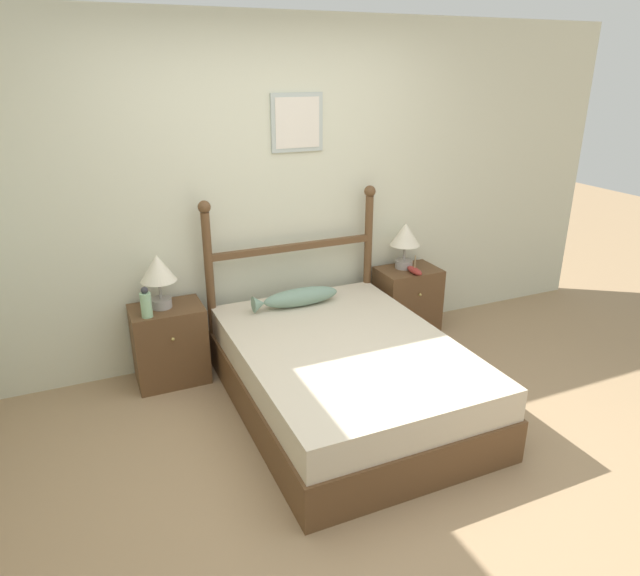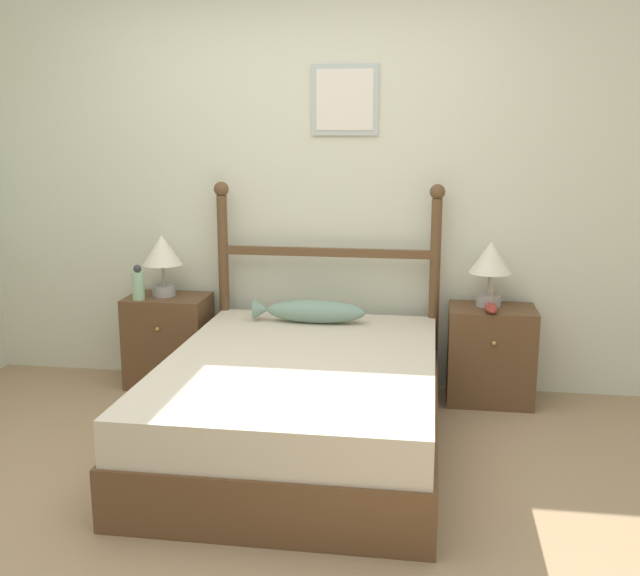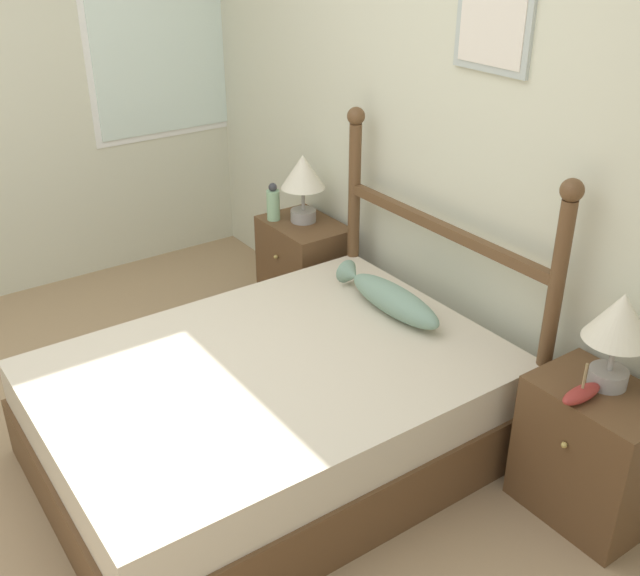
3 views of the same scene
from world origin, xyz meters
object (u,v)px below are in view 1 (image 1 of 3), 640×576
(bed, at_px, (345,375))
(nightstand_left, at_px, (170,344))
(table_lamp_right, at_px, (405,237))
(table_lamp_left, at_px, (158,272))
(nightstand_right, at_px, (407,301))
(bottle, at_px, (146,303))
(model_boat, at_px, (415,270))
(fish_pillow, at_px, (297,298))

(bed, height_order, nightstand_left, nightstand_left)
(nightstand_left, relative_size, table_lamp_right, 1.49)
(table_lamp_left, bearing_deg, nightstand_right, -0.42)
(nightstand_left, bearing_deg, bottle, -141.58)
(bottle, bearing_deg, nightstand_left, 38.42)
(bottle, relative_size, model_boat, 1.12)
(nightstand_left, bearing_deg, nightstand_right, 0.00)
(table_lamp_right, relative_size, fish_pillow, 0.58)
(table_lamp_right, height_order, fish_pillow, table_lamp_right)
(nightstand_right, relative_size, table_lamp_right, 1.49)
(nightstand_right, height_order, fish_pillow, fish_pillow)
(fish_pillow, bearing_deg, table_lamp_left, 170.57)
(nightstand_left, relative_size, bottle, 2.64)
(nightstand_right, relative_size, table_lamp_left, 1.49)
(nightstand_left, bearing_deg, fish_pillow, -8.79)
(bed, bearing_deg, table_lamp_right, 41.96)
(fish_pillow, bearing_deg, model_boat, 1.68)
(nightstand_right, height_order, table_lamp_right, table_lamp_right)
(bottle, distance_m, model_boat, 2.15)
(bed, bearing_deg, model_boat, 36.22)
(nightstand_right, relative_size, model_boat, 2.95)
(table_lamp_right, xyz_separation_m, bottle, (-2.14, -0.16, -0.17))
(bed, xyz_separation_m, nightstand_left, (-1.01, 0.84, 0.05))
(table_lamp_right, height_order, bottle, table_lamp_right)
(nightstand_right, relative_size, fish_pillow, 0.87)
(bottle, xyz_separation_m, fish_pillow, (1.09, -0.03, -0.13))
(nightstand_left, height_order, fish_pillow, fish_pillow)
(nightstand_left, bearing_deg, bed, -39.80)
(table_lamp_right, relative_size, model_boat, 1.98)
(bottle, bearing_deg, nightstand_right, 2.98)
(table_lamp_left, bearing_deg, bed, -39.61)
(table_lamp_left, height_order, bottle, table_lamp_left)
(bed, distance_m, table_lamp_right, 1.46)
(bed, height_order, table_lamp_left, table_lamp_left)
(nightstand_left, xyz_separation_m, nightstand_right, (2.02, 0.00, 0.00))
(nightstand_right, relative_size, bottle, 2.64)
(bed, distance_m, model_boat, 1.29)
(bed, relative_size, model_boat, 9.80)
(bed, bearing_deg, bottle, 147.69)
(bed, xyz_separation_m, fish_pillow, (-0.06, 0.70, 0.32))
(bed, relative_size, table_lamp_right, 4.94)
(nightstand_right, bearing_deg, nightstand_left, 180.00)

